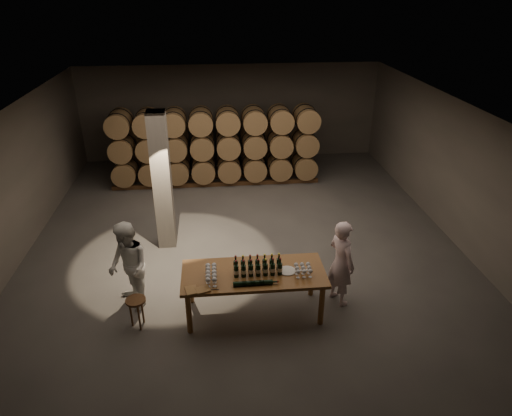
{
  "coord_description": "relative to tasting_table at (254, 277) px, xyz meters",
  "views": [
    {
      "loc": [
        -0.62,
        -9.31,
        5.62
      ],
      "look_at": [
        0.26,
        -0.31,
        1.1
      ],
      "focal_mm": 32.0,
      "sensor_mm": 36.0,
      "label": 1
    }
  ],
  "objects": [
    {
      "name": "room",
      "position": [
        -1.8,
        2.7,
        0.8
      ],
      "size": [
        12.0,
        12.0,
        12.0
      ],
      "color": "#54514F",
      "rests_on": "ground"
    },
    {
      "name": "tasting_table",
      "position": [
        0.0,
        0.0,
        0.0
      ],
      "size": [
        2.6,
        1.1,
        0.9
      ],
      "color": "brown",
      "rests_on": "ground"
    },
    {
      "name": "barrel_stack_back",
      "position": [
        -0.96,
        7.7,
        0.03
      ],
      "size": [
        5.48,
        0.95,
        1.57
      ],
      "color": "#52321C",
      "rests_on": "ground"
    },
    {
      "name": "barrel_stack_front",
      "position": [
        -0.57,
        6.3,
        0.4
      ],
      "size": [
        6.26,
        0.95,
        2.31
      ],
      "color": "#52321C",
      "rests_on": "ground"
    },
    {
      "name": "bottle_cluster",
      "position": [
        0.07,
        -0.03,
        0.23
      ],
      "size": [
        0.87,
        0.24,
        0.35
      ],
      "color": "black",
      "rests_on": "tasting_table"
    },
    {
      "name": "lying_bottles",
      "position": [
        -0.04,
        -0.38,
        0.15
      ],
      "size": [
        0.79,
        0.09,
        0.09
      ],
      "color": "black",
      "rests_on": "tasting_table"
    },
    {
      "name": "glass_cluster_left",
      "position": [
        -0.76,
        -0.13,
        0.24
      ],
      "size": [
        0.2,
        0.53,
        0.19
      ],
      "color": "silver",
      "rests_on": "tasting_table"
    },
    {
      "name": "glass_cluster_right",
      "position": [
        0.88,
        -0.13,
        0.22
      ],
      "size": [
        0.3,
        0.3,
        0.17
      ],
      "color": "silver",
      "rests_on": "tasting_table"
    },
    {
      "name": "plate",
      "position": [
        0.61,
        -0.02,
        0.11
      ],
      "size": [
        0.31,
        0.31,
        0.02
      ],
      "primitive_type": "cylinder",
      "color": "silver",
      "rests_on": "tasting_table"
    },
    {
      "name": "notebook_near",
      "position": [
        -0.91,
        -0.45,
        0.12
      ],
      "size": [
        0.28,
        0.25,
        0.03
      ],
      "primitive_type": "cube",
      "rotation": [
        0.0,
        0.0,
        0.3
      ],
      "color": "olive",
      "rests_on": "tasting_table"
    },
    {
      "name": "notebook_corner",
      "position": [
        -1.1,
        -0.44,
        0.12
      ],
      "size": [
        0.25,
        0.29,
        0.02
      ],
      "primitive_type": "cube",
      "rotation": [
        0.0,
        0.0,
        0.23
      ],
      "color": "olive",
      "rests_on": "tasting_table"
    },
    {
      "name": "pen",
      "position": [
        -0.71,
        -0.45,
        0.11
      ],
      "size": [
        0.15,
        0.01,
        0.01
      ],
      "primitive_type": "cylinder",
      "rotation": [
        0.0,
        1.57,
        -0.0
      ],
      "color": "black",
      "rests_on": "tasting_table"
    },
    {
      "name": "stool",
      "position": [
        -2.11,
        -0.18,
        -0.31
      ],
      "size": [
        0.36,
        0.36,
        0.6
      ],
      "rotation": [
        0.0,
        0.0,
        0.37
      ],
      "color": "#52321C",
      "rests_on": "ground"
    },
    {
      "name": "person_man",
      "position": [
        1.67,
        0.21,
        0.08
      ],
      "size": [
        0.65,
        0.75,
        1.74
      ],
      "primitive_type": "imported",
      "rotation": [
        0.0,
        0.0,
        2.01
      ],
      "color": "white",
      "rests_on": "ground"
    },
    {
      "name": "person_woman",
      "position": [
        -2.29,
        0.43,
        0.09
      ],
      "size": [
        1.01,
        1.08,
        1.77
      ],
      "primitive_type": "imported",
      "rotation": [
        0.0,
        0.0,
        -1.05
      ],
      "color": "white",
      "rests_on": "ground"
    }
  ]
}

